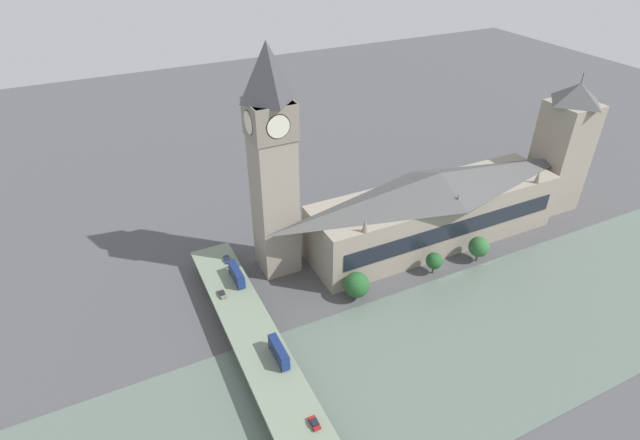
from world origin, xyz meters
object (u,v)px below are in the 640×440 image
at_px(car_northbound_tail, 227,259).
at_px(road_bridge, 290,408).
at_px(clock_tower, 272,160).
at_px(double_decker_bus_mid, 279,352).
at_px(double_decker_bus_lead, 237,274).
at_px(car_southbound_mid, 222,294).
at_px(victoria_tower, 562,148).
at_px(parliament_hall, 435,208).
at_px(car_northbound_lead, 314,423).

bearing_deg(car_northbound_tail, road_bridge, 176.82).
bearing_deg(road_bridge, clock_tower, -19.18).
bearing_deg(double_decker_bus_mid, road_bridge, 167.69).
distance_m(double_decker_bus_lead, car_southbound_mid, 8.58).
bearing_deg(clock_tower, victoria_tower, -95.10).
relative_size(parliament_hall, double_decker_bus_mid, 9.51).
bearing_deg(clock_tower, parliament_hall, -100.34).
bearing_deg(car_northbound_tail, car_southbound_mid, 157.65).
xyz_separation_m(road_bridge, double_decker_bus_mid, (15.33, -3.35, 3.93)).
height_order(victoria_tower, car_northbound_lead, victoria_tower).
bearing_deg(car_northbound_tail, car_northbound_lead, 179.74).
height_order(clock_tower, road_bridge, clock_tower).
relative_size(clock_tower, car_northbound_tail, 18.18).
height_order(car_northbound_lead, car_southbound_mid, car_northbound_lead).
distance_m(parliament_hall, clock_tower, 68.06).
bearing_deg(car_northbound_lead, double_decker_bus_mid, -0.19).
bearing_deg(road_bridge, car_northbound_tail, -3.18).
relative_size(clock_tower, road_bridge, 0.54).
bearing_deg(car_northbound_tail, clock_tower, -98.32).
distance_m(parliament_hall, car_northbound_lead, 98.93).
relative_size(clock_tower, double_decker_bus_lead, 7.46).
bearing_deg(double_decker_bus_mid, victoria_tower, -75.89).
height_order(clock_tower, car_northbound_tail, clock_tower).
height_order(road_bridge, car_northbound_tail, car_northbound_tail).
distance_m(double_decker_bus_mid, car_northbound_tail, 49.45).
bearing_deg(clock_tower, car_southbound_mid, 119.71).
height_order(parliament_hall, road_bridge, parliament_hall).
relative_size(parliament_hall, clock_tower, 1.25).
relative_size(clock_tower, double_decker_bus_mid, 7.63).
bearing_deg(car_southbound_mid, car_northbound_lead, -173.23).
xyz_separation_m(victoria_tower, car_southbound_mid, (-3.18, 148.75, -20.01)).
bearing_deg(car_northbound_lead, road_bridge, 22.75).
relative_size(road_bridge, car_northbound_tail, 33.94).
relative_size(double_decker_bus_lead, car_southbound_mid, 2.49).
xyz_separation_m(car_northbound_lead, car_northbound_tail, (72.54, -0.33, 0.01)).
bearing_deg(double_decker_bus_lead, double_decker_bus_mid, 179.98).
height_order(clock_tower, victoria_tower, clock_tower).
xyz_separation_m(double_decker_bus_mid, car_southbound_mid, (32.54, 6.68, -2.09)).
height_order(parliament_hall, victoria_tower, victoria_tower).
xyz_separation_m(victoria_tower, road_bridge, (-51.06, 145.42, -21.85)).
bearing_deg(parliament_hall, road_bridge, 121.74).
bearing_deg(road_bridge, car_northbound_lead, -157.25).
xyz_separation_m(parliament_hall, road_bridge, (-51.01, 82.46, -9.51)).
xyz_separation_m(double_decker_bus_lead, car_southbound_mid, (-4.99, 6.69, -2.01)).
bearing_deg(parliament_hall, victoria_tower, -89.95).
distance_m(parliament_hall, victoria_tower, 64.16).
bearing_deg(double_decker_bus_mid, parliament_hall, -65.73).
relative_size(double_decker_bus_mid, car_northbound_tail, 2.38).
bearing_deg(victoria_tower, car_northbound_lead, 112.49).
height_order(victoria_tower, car_northbound_tail, victoria_tower).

